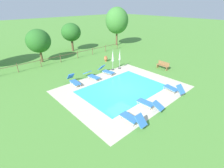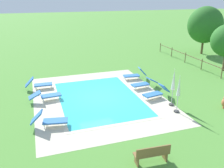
{
  "view_description": "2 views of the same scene",
  "coord_description": "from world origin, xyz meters",
  "px_view_note": "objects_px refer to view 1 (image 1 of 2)",
  "views": [
    {
      "loc": [
        -9.71,
        -9.16,
        7.11
      ],
      "look_at": [
        -0.84,
        0.5,
        0.6
      ],
      "focal_mm": 26.52,
      "sensor_mm": 36.0,
      "label": 1
    },
    {
      "loc": [
        14.43,
        -3.8,
        6.66
      ],
      "look_at": [
        0.16,
        0.89,
        0.95
      ],
      "focal_mm": 38.41,
      "sensor_mm": 36.0,
      "label": 2
    }
  ],
  "objects_px": {
    "sun_lounger_north_end": "(174,88)",
    "patio_umbrella_closed_row_west": "(113,57)",
    "wooden_bench_lawn_side": "(163,65)",
    "tree_centre": "(71,32)",
    "sun_lounger_north_near_steps": "(106,71)",
    "tree_east_mid": "(117,21)",
    "sun_lounger_north_far": "(74,81)",
    "sun_lounger_south_near_corner": "(92,76)",
    "patio_umbrella_closed_row_centre": "(120,57)",
    "tree_west_mid": "(38,41)",
    "terracotta_urn_near_fence": "(106,59)",
    "sun_lounger_south_mid": "(133,118)",
    "sun_lounger_north_mid": "(149,103)"
  },
  "relations": [
    {
      "from": "wooden_bench_lawn_side",
      "to": "tree_centre",
      "type": "relative_size",
      "value": 0.36
    },
    {
      "from": "sun_lounger_north_far",
      "to": "tree_centre",
      "type": "distance_m",
      "value": 12.85
    },
    {
      "from": "sun_lounger_north_near_steps",
      "to": "wooden_bench_lawn_side",
      "type": "height_order",
      "value": "sun_lounger_north_near_steps"
    },
    {
      "from": "patio_umbrella_closed_row_centre",
      "to": "sun_lounger_south_near_corner",
      "type": "bearing_deg",
      "value": -177.31
    },
    {
      "from": "patio_umbrella_closed_row_west",
      "to": "tree_west_mid",
      "type": "xyz_separation_m",
      "value": [
        -4.91,
        8.43,
        1.2
      ]
    },
    {
      "from": "sun_lounger_south_near_corner",
      "to": "wooden_bench_lawn_side",
      "type": "height_order",
      "value": "wooden_bench_lawn_side"
    },
    {
      "from": "sun_lounger_north_far",
      "to": "patio_umbrella_closed_row_west",
      "type": "height_order",
      "value": "patio_umbrella_closed_row_west"
    },
    {
      "from": "sun_lounger_north_mid",
      "to": "tree_east_mid",
      "type": "height_order",
      "value": "tree_east_mid"
    },
    {
      "from": "sun_lounger_north_mid",
      "to": "sun_lounger_south_near_corner",
      "type": "bearing_deg",
      "value": 90.39
    },
    {
      "from": "patio_umbrella_closed_row_west",
      "to": "sun_lounger_north_far",
      "type": "bearing_deg",
      "value": -177.08
    },
    {
      "from": "sun_lounger_north_near_steps",
      "to": "tree_east_mid",
      "type": "relative_size",
      "value": 0.31
    },
    {
      "from": "patio_umbrella_closed_row_west",
      "to": "tree_east_mid",
      "type": "relative_size",
      "value": 0.37
    },
    {
      "from": "sun_lounger_north_near_steps",
      "to": "patio_umbrella_closed_row_centre",
      "type": "bearing_deg",
      "value": 4.98
    },
    {
      "from": "wooden_bench_lawn_side",
      "to": "tree_east_mid",
      "type": "height_order",
      "value": "tree_east_mid"
    },
    {
      "from": "sun_lounger_north_end",
      "to": "tree_centre",
      "type": "xyz_separation_m",
      "value": [
        0.75,
        18.15,
        2.52
      ]
    },
    {
      "from": "sun_lounger_south_mid",
      "to": "tree_east_mid",
      "type": "distance_m",
      "value": 22.3
    },
    {
      "from": "tree_centre",
      "to": "sun_lounger_north_far",
      "type": "bearing_deg",
      "value": -120.09
    },
    {
      "from": "sun_lounger_north_near_steps",
      "to": "tree_east_mid",
      "type": "height_order",
      "value": "tree_east_mid"
    },
    {
      "from": "patio_umbrella_closed_row_centre",
      "to": "sun_lounger_south_mid",
      "type": "bearing_deg",
      "value": -130.03
    },
    {
      "from": "terracotta_urn_near_fence",
      "to": "tree_centre",
      "type": "xyz_separation_m",
      "value": [
        -0.42,
        7.74,
        2.53
      ]
    },
    {
      "from": "sun_lounger_north_end",
      "to": "wooden_bench_lawn_side",
      "type": "bearing_deg",
      "value": 41.03
    },
    {
      "from": "terracotta_urn_near_fence",
      "to": "wooden_bench_lawn_side",
      "type": "bearing_deg",
      "value": -64.48
    },
    {
      "from": "sun_lounger_north_end",
      "to": "tree_centre",
      "type": "bearing_deg",
      "value": 87.64
    },
    {
      "from": "sun_lounger_north_far",
      "to": "sun_lounger_south_near_corner",
      "type": "bearing_deg",
      "value": -3.66
    },
    {
      "from": "sun_lounger_north_mid",
      "to": "sun_lounger_south_near_corner",
      "type": "height_order",
      "value": "sun_lounger_south_near_corner"
    },
    {
      "from": "sun_lounger_south_near_corner",
      "to": "sun_lounger_south_mid",
      "type": "height_order",
      "value": "sun_lounger_south_mid"
    },
    {
      "from": "tree_west_mid",
      "to": "tree_east_mid",
      "type": "bearing_deg",
      "value": 0.99
    },
    {
      "from": "sun_lounger_north_mid",
      "to": "sun_lounger_north_far",
      "type": "xyz_separation_m",
      "value": [
        -2.08,
        7.2,
        0.04
      ]
    },
    {
      "from": "wooden_bench_lawn_side",
      "to": "sun_lounger_north_mid",
      "type": "bearing_deg",
      "value": -154.53
    },
    {
      "from": "tree_east_mid",
      "to": "sun_lounger_north_end",
      "type": "bearing_deg",
      "value": -118.34
    },
    {
      "from": "sun_lounger_north_near_steps",
      "to": "tree_west_mid",
      "type": "height_order",
      "value": "tree_west_mid"
    },
    {
      "from": "sun_lounger_south_near_corner",
      "to": "tree_west_mid",
      "type": "distance_m",
      "value": 9.29
    },
    {
      "from": "sun_lounger_north_near_steps",
      "to": "sun_lounger_south_mid",
      "type": "bearing_deg",
      "value": -119.25
    },
    {
      "from": "terracotta_urn_near_fence",
      "to": "tree_centre",
      "type": "relative_size",
      "value": 0.16
    },
    {
      "from": "sun_lounger_north_far",
      "to": "tree_centre",
      "type": "bearing_deg",
      "value": 59.91
    },
    {
      "from": "sun_lounger_north_far",
      "to": "terracotta_urn_near_fence",
      "type": "distance_m",
      "value": 7.44
    },
    {
      "from": "sun_lounger_north_mid",
      "to": "sun_lounger_south_mid",
      "type": "bearing_deg",
      "value": -171.03
    },
    {
      "from": "sun_lounger_south_mid",
      "to": "sun_lounger_north_far",
      "type": "bearing_deg",
      "value": 88.58
    },
    {
      "from": "sun_lounger_north_end",
      "to": "patio_umbrella_closed_row_west",
      "type": "bearing_deg",
      "value": 91.98
    },
    {
      "from": "patio_umbrella_closed_row_centre",
      "to": "terracotta_urn_near_fence",
      "type": "bearing_deg",
      "value": 80.51
    },
    {
      "from": "patio_umbrella_closed_row_west",
      "to": "patio_umbrella_closed_row_centre",
      "type": "xyz_separation_m",
      "value": [
        0.91,
        -0.2,
        -0.1
      ]
    },
    {
      "from": "sun_lounger_south_mid",
      "to": "tree_west_mid",
      "type": "height_order",
      "value": "tree_west_mid"
    },
    {
      "from": "terracotta_urn_near_fence",
      "to": "tree_west_mid",
      "type": "relative_size",
      "value": 0.17
    },
    {
      "from": "sun_lounger_north_far",
      "to": "patio_umbrella_closed_row_west",
      "type": "distance_m",
      "value": 5.44
    },
    {
      "from": "sun_lounger_north_far",
      "to": "patio_umbrella_closed_row_centre",
      "type": "height_order",
      "value": "patio_umbrella_closed_row_centre"
    },
    {
      "from": "patio_umbrella_closed_row_west",
      "to": "sun_lounger_north_near_steps",
      "type": "bearing_deg",
      "value": -163.38
    },
    {
      "from": "sun_lounger_north_near_steps",
      "to": "sun_lounger_south_near_corner",
      "type": "xyz_separation_m",
      "value": [
        -1.94,
        -0.0,
        -0.03
      ]
    },
    {
      "from": "sun_lounger_north_mid",
      "to": "terracotta_urn_near_fence",
      "type": "relative_size",
      "value": 2.99
    },
    {
      "from": "sun_lounger_north_end",
      "to": "sun_lounger_south_mid",
      "type": "distance_m",
      "value": 5.77
    },
    {
      "from": "sun_lounger_north_near_steps",
      "to": "tree_west_mid",
      "type": "bearing_deg",
      "value": 111.99
    }
  ]
}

